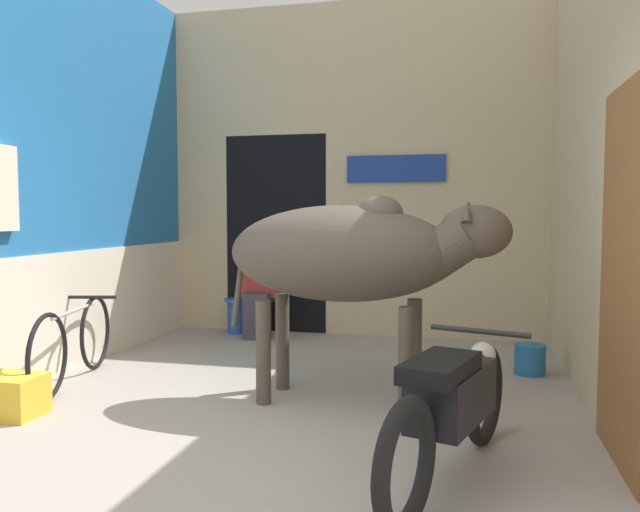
% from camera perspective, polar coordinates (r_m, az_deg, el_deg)
% --- Properties ---
extents(ground_plane, '(30.00, 30.00, 0.00)m').
position_cam_1_polar(ground_plane, '(3.51, -9.79, -19.44)').
color(ground_plane, '#9E9389').
extents(wall_left_shopfront, '(0.25, 4.01, 3.75)m').
position_cam_1_polar(wall_left_shopfront, '(6.08, -22.08, 7.64)').
color(wall_left_shopfront, '#236BAD').
rests_on(wall_left_shopfront, ground_plane).
extents(wall_back_with_doorway, '(4.27, 0.94, 3.75)m').
position_cam_1_polar(wall_back_with_doorway, '(7.43, 0.50, 5.39)').
color(wall_back_with_doorway, '#C6B289').
rests_on(wall_back_with_doorway, ground_plane).
extents(wall_right_with_door, '(0.22, 4.01, 3.75)m').
position_cam_1_polar(wall_right_with_door, '(5.03, 24.39, 8.79)').
color(wall_right_with_door, '#C6B289').
rests_on(wall_right_with_door, ground_plane).
extents(cow, '(2.07, 0.83, 1.52)m').
position_cam_1_polar(cow, '(4.51, 2.90, 0.12)').
color(cow, '#4C4238').
rests_on(cow, ground_plane).
extents(motorcycle_near, '(0.73, 1.75, 0.72)m').
position_cam_1_polar(motorcycle_near, '(3.38, 11.95, -13.09)').
color(motorcycle_near, black).
rests_on(motorcycle_near, ground_plane).
extents(bicycle, '(0.50, 1.58, 0.67)m').
position_cam_1_polar(bicycle, '(5.52, -21.58, -7.33)').
color(bicycle, black).
rests_on(bicycle, ground_plane).
extents(shopkeeper_seated, '(0.41, 0.34, 1.17)m').
position_cam_1_polar(shopkeeper_seated, '(6.98, -5.50, -2.47)').
color(shopkeeper_seated, '#3D3842').
rests_on(shopkeeper_seated, ground_plane).
extents(plastic_stool, '(0.28, 0.28, 0.41)m').
position_cam_1_polar(plastic_stool, '(7.30, -7.62, -5.33)').
color(plastic_stool, '#2856B2').
rests_on(plastic_stool, ground_plane).
extents(crate, '(0.44, 0.32, 0.28)m').
position_cam_1_polar(crate, '(4.87, -26.54, -11.35)').
color(crate, gold).
rests_on(crate, ground_plane).
extents(bucket, '(0.26, 0.26, 0.26)m').
position_cam_1_polar(bucket, '(5.75, 18.64, -8.94)').
color(bucket, '#23669E').
rests_on(bucket, ground_plane).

